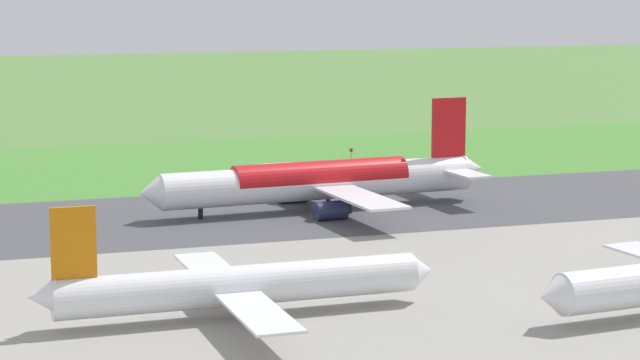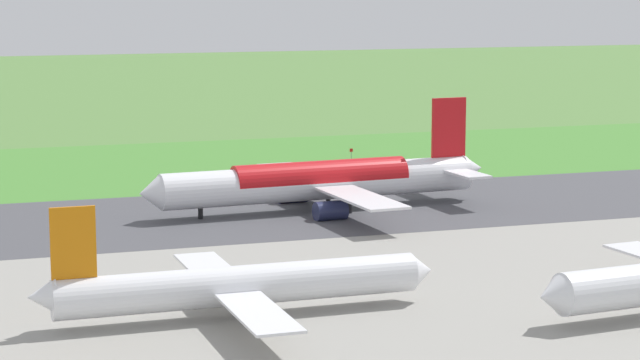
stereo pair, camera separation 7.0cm
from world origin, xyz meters
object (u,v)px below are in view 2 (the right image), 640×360
object	(u,v)px
airliner_parked_far	(237,285)
traffic_cone_orange	(325,166)
airliner_main	(322,181)
no_stopping_sign	(351,155)

from	to	relation	value
airliner_parked_far	traffic_cone_orange	bearing A→B (deg)	-113.37
airliner_main	airliner_parked_far	distance (m)	59.39
airliner_parked_far	no_stopping_sign	world-z (taller)	airliner_parked_far
airliner_parked_far	airliner_main	bearing A→B (deg)	-116.58
traffic_cone_orange	airliner_main	bearing A→B (deg)	71.11
traffic_cone_orange	no_stopping_sign	bearing A→B (deg)	-163.92
airliner_main	airliner_parked_far	xyz separation A→B (m)	(26.57, 53.11, -1.02)
airliner_main	airliner_parked_far	world-z (taller)	airliner_main
traffic_cone_orange	airliner_parked_far	bearing A→B (deg)	66.63
no_stopping_sign	airliner_main	bearing A→B (deg)	65.07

